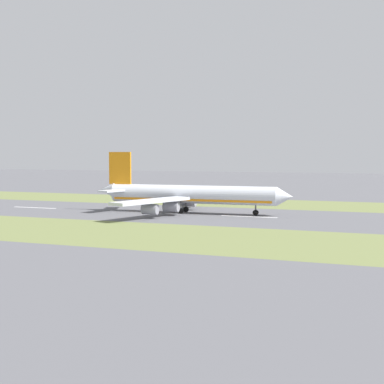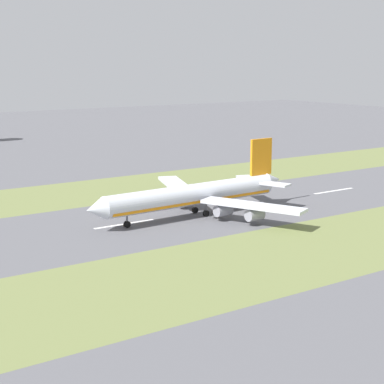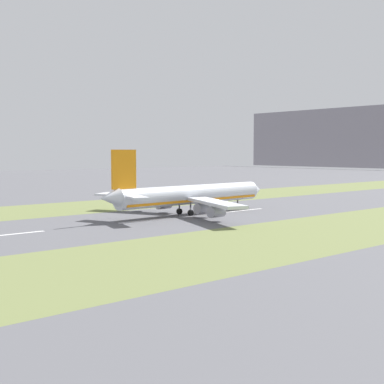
{
  "view_description": "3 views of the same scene",
  "coord_description": "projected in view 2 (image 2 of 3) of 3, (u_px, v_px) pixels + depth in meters",
  "views": [
    {
      "loc": [
        161.42,
        64.42,
        19.44
      ],
      "look_at": [
        -2.94,
        3.35,
        7.0
      ],
      "focal_mm": 50.0,
      "sensor_mm": 36.0,
      "label": 1
    },
    {
      "loc": [
        -148.55,
        102.45,
        42.96
      ],
      "look_at": [
        -2.94,
        3.35,
        7.0
      ],
      "focal_mm": 60.0,
      "sensor_mm": 36.0,
      "label": 2
    },
    {
      "loc": [
        123.6,
        -105.21,
        19.71
      ],
      "look_at": [
        -2.94,
        3.35,
        7.0
      ],
      "focal_mm": 50.0,
      "sensor_mm": 36.0,
      "label": 3
    }
  ],
  "objects": [
    {
      "name": "ground_plane",
      "position": [
        196.0,
        213.0,
        185.4
      ],
      "size": [
        800.0,
        800.0,
        0.0
      ],
      "primitive_type": "plane",
      "color": "#56565B"
    },
    {
      "name": "centreline_dash_far",
      "position": [
        125.0,
        224.0,
        172.52
      ],
      "size": [
        1.2,
        18.0,
        0.01
      ],
      "primitive_type": "cube",
      "color": "silver",
      "rests_on": "ground"
    },
    {
      "name": "airplane_main_jet",
      "position": [
        197.0,
        195.0,
        181.07
      ],
      "size": [
        64.08,
        67.17,
        20.2
      ],
      "color": "silver",
      "rests_on": "ground"
    },
    {
      "name": "grass_median_west",
      "position": [
        306.0,
        250.0,
        148.95
      ],
      "size": [
        40.0,
        600.0,
        0.01
      ],
      "primitive_type": "cube",
      "color": "olive",
      "rests_on": "ground"
    },
    {
      "name": "grass_median_east",
      "position": [
        122.0,
        188.0,
        221.84
      ],
      "size": [
        40.0,
        600.0,
        0.01
      ],
      "primitive_type": "cube",
      "color": "olive",
      "rests_on": "ground"
    },
    {
      "name": "centreline_dash_mid",
      "position": [
        241.0,
        206.0,
        194.57
      ],
      "size": [
        1.2,
        18.0,
        0.01
      ],
      "primitive_type": "cube",
      "color": "silver",
      "rests_on": "ground"
    },
    {
      "name": "centreline_dash_near",
      "position": [
        334.0,
        191.0,
        216.62
      ],
      "size": [
        1.2,
        18.0,
        0.01
      ],
      "primitive_type": "cube",
      "color": "silver",
      "rests_on": "ground"
    }
  ]
}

